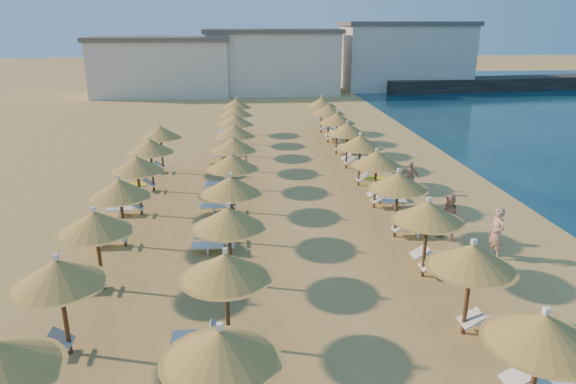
{
  "coord_description": "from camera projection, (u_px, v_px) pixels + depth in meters",
  "views": [
    {
      "loc": [
        -2.99,
        -16.52,
        8.2
      ],
      "look_at": [
        -1.22,
        4.0,
        1.3
      ],
      "focal_mm": 32.0,
      "sensor_mm": 36.0,
      "label": 1
    }
  ],
  "objects": [
    {
      "name": "beachgoer_c",
      "position": [
        410.0,
        177.0,
        25.48
      ],
      "size": [
        1.0,
        0.64,
        1.59
      ],
      "primitive_type": "imported",
      "rotation": [
        0.0,
        0.0,
        -0.29
      ],
      "color": "tan",
      "rests_on": "ground"
    },
    {
      "name": "parasol_row_east",
      "position": [
        387.0,
        170.0,
        21.34
      ],
      "size": [
        2.39,
        39.22,
        2.83
      ],
      "color": "brown",
      "rests_on": "ground"
    },
    {
      "name": "parasol_row_inland",
      "position": [
        120.0,
        189.0,
        18.9
      ],
      "size": [
        2.39,
        22.48,
        2.83
      ],
      "color": "brown",
      "rests_on": "ground"
    },
    {
      "name": "hotel_blocks",
      "position": [
        292.0,
        60.0,
        60.91
      ],
      "size": [
        44.82,
        11.49,
        8.1
      ],
      "color": "beige",
      "rests_on": "ground"
    },
    {
      "name": "beachgoer_a",
      "position": [
        497.0,
        233.0,
        18.42
      ],
      "size": [
        0.59,
        0.77,
        1.89
      ],
      "primitive_type": "imported",
      "rotation": [
        0.0,
        0.0,
        -1.36
      ],
      "color": "tan",
      "rests_on": "ground"
    },
    {
      "name": "ground",
      "position": [
        331.0,
        260.0,
        18.45
      ],
      "size": [
        220.0,
        220.0,
        0.0
      ],
      "primitive_type": "plane",
      "color": "tan",
      "rests_on": "ground"
    },
    {
      "name": "beachgoer_b",
      "position": [
        450.0,
        218.0,
        19.88
      ],
      "size": [
        1.13,
        1.14,
        1.86
      ],
      "primitive_type": "imported",
      "rotation": [
        0.0,
        0.0,
        -0.82
      ],
      "color": "tan",
      "rests_on": "ground"
    },
    {
      "name": "jetty",
      "position": [
        499.0,
        84.0,
        63.75
      ],
      "size": [
        30.27,
        8.05,
        1.5
      ],
      "primitive_type": "cube",
      "rotation": [
        0.0,
        0.0,
        0.14
      ],
      "color": "black",
      "rests_on": "ground"
    },
    {
      "name": "loungers",
      "position": [
        279.0,
        221.0,
        21.15
      ],
      "size": [
        13.48,
        37.41,
        0.66
      ],
      "color": "white",
      "rests_on": "ground"
    },
    {
      "name": "parasol_row_west",
      "position": [
        232.0,
        174.0,
        20.82
      ],
      "size": [
        2.39,
        39.22,
        2.83
      ],
      "color": "brown",
      "rests_on": "ground"
    }
  ]
}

